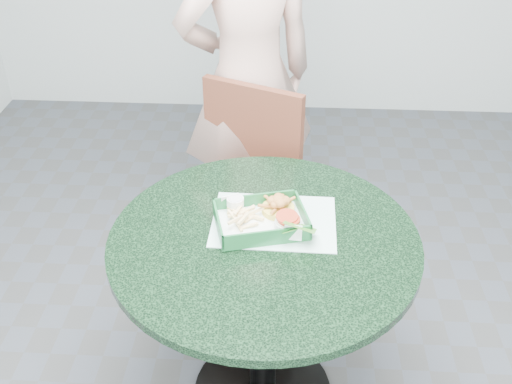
# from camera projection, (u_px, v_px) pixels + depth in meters

# --- Properties ---
(cafe_table) EXTENTS (0.99, 0.99, 0.75)m
(cafe_table) POSITION_uv_depth(u_px,v_px,m) (264.00, 281.00, 2.00)
(cafe_table) COLOR black
(cafe_table) RESTS_ON floor
(dining_chair) EXTENTS (0.46, 0.46, 0.93)m
(dining_chair) POSITION_uv_depth(u_px,v_px,m) (251.00, 182.00, 2.58)
(dining_chair) COLOR brown
(dining_chair) RESTS_ON floor
(diner_person) EXTENTS (0.89, 0.76, 2.06)m
(diner_person) POSITION_uv_depth(u_px,v_px,m) (248.00, 47.00, 2.55)
(diner_person) COLOR tan
(diner_person) RESTS_ON floor
(placemat) EXTENTS (0.41, 0.31, 0.00)m
(placemat) POSITION_uv_depth(u_px,v_px,m) (274.00, 226.00, 1.96)
(placemat) COLOR silver
(placemat) RESTS_ON cafe_table
(food_basket) EXTENTS (0.28, 0.21, 0.06)m
(food_basket) POSITION_uv_depth(u_px,v_px,m) (261.00, 227.00, 1.93)
(food_basket) COLOR #185F2E
(food_basket) RESTS_ON placemat
(crab_sandwich) EXTENTS (0.11, 0.11, 0.07)m
(crab_sandwich) POSITION_uv_depth(u_px,v_px,m) (282.00, 212.00, 1.95)
(crab_sandwich) COLOR gold
(crab_sandwich) RESTS_ON food_basket
(fries_pile) EXTENTS (0.11, 0.12, 0.04)m
(fries_pile) POSITION_uv_depth(u_px,v_px,m) (246.00, 218.00, 1.94)
(fries_pile) COLOR #FCD58C
(fries_pile) RESTS_ON food_basket
(sauce_ramekin) EXTENTS (0.06, 0.06, 0.03)m
(sauce_ramekin) POSITION_uv_depth(u_px,v_px,m) (242.00, 203.00, 1.99)
(sauce_ramekin) COLOR white
(sauce_ramekin) RESTS_ON food_basket
(garnish_cup) EXTENTS (0.13, 0.12, 0.05)m
(garnish_cup) POSITION_uv_depth(u_px,v_px,m) (287.00, 233.00, 1.87)
(garnish_cup) COLOR silver
(garnish_cup) RESTS_ON food_basket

